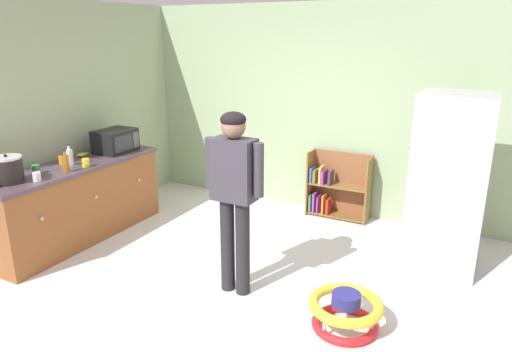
# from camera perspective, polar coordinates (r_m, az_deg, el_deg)

# --- Properties ---
(ground_plane) EXTENTS (12.00, 12.00, 0.00)m
(ground_plane) POSITION_cam_1_polar(r_m,az_deg,el_deg) (4.53, -2.08, -13.41)
(ground_plane) COLOR silver
(ground_plane) RESTS_ON ground
(back_wall) EXTENTS (5.20, 0.06, 2.70)m
(back_wall) POSITION_cam_1_polar(r_m,az_deg,el_deg) (6.11, 8.78, 7.98)
(back_wall) COLOR #9BB588
(back_wall) RESTS_ON ground
(left_side_wall) EXTENTS (0.06, 2.99, 2.70)m
(left_side_wall) POSITION_cam_1_polar(r_m,az_deg,el_deg) (6.28, -19.84, 7.41)
(left_side_wall) COLOR #9FB088
(left_side_wall) RESTS_ON ground
(kitchen_counter) EXTENTS (0.65, 2.16, 0.90)m
(kitchen_counter) POSITION_cam_1_polar(r_m,az_deg,el_deg) (5.71, -21.29, -2.98)
(kitchen_counter) COLOR brown
(kitchen_counter) RESTS_ON ground
(refrigerator) EXTENTS (0.73, 0.68, 1.78)m
(refrigerator) POSITION_cam_1_polar(r_m,az_deg,el_deg) (4.95, 22.74, -0.81)
(refrigerator) COLOR #B7BABF
(refrigerator) RESTS_ON ground
(bookshelf) EXTENTS (0.80, 0.28, 0.85)m
(bookshelf) POSITION_cam_1_polar(r_m,az_deg,el_deg) (6.11, 9.75, -1.56)
(bookshelf) COLOR brown
(bookshelf) RESTS_ON ground
(standing_person) EXTENTS (0.57, 0.22, 1.69)m
(standing_person) POSITION_cam_1_polar(r_m,az_deg,el_deg) (4.03, -2.71, -1.36)
(standing_person) COLOR #252427
(standing_person) RESTS_ON ground
(baby_walker) EXTENTS (0.60, 0.60, 0.32)m
(baby_walker) POSITION_cam_1_polar(r_m,az_deg,el_deg) (3.95, 11.01, -16.11)
(baby_walker) COLOR red
(baby_walker) RESTS_ON ground
(microwave) EXTENTS (0.37, 0.48, 0.28)m
(microwave) POSITION_cam_1_polar(r_m,az_deg,el_deg) (5.98, -17.03, 4.20)
(microwave) COLOR black
(microwave) RESTS_ON kitchen_counter
(crock_pot) EXTENTS (0.29, 0.29, 0.29)m
(crock_pot) POSITION_cam_1_polar(r_m,az_deg,el_deg) (5.14, -28.42, 0.70)
(crock_pot) COLOR black
(crock_pot) RESTS_ON kitchen_counter
(banana_bunch) EXTENTS (0.12, 0.16, 0.04)m
(banana_bunch) POSITION_cam_1_polar(r_m,az_deg,el_deg) (5.89, -20.61, 2.52)
(banana_bunch) COLOR yellow
(banana_bunch) RESTS_ON kitchen_counter
(amber_bottle) EXTENTS (0.07, 0.07, 0.25)m
(amber_bottle) POSITION_cam_1_polar(r_m,az_deg,el_deg) (5.28, -22.50, 1.50)
(amber_bottle) COLOR #9E661E
(amber_bottle) RESTS_ON kitchen_counter
(clear_bottle) EXTENTS (0.07, 0.07, 0.25)m
(clear_bottle) POSITION_cam_1_polar(r_m,az_deg,el_deg) (5.53, -22.06, 2.22)
(clear_bottle) COLOR silver
(clear_bottle) RESTS_ON kitchen_counter
(yellow_cup) EXTENTS (0.08, 0.08, 0.09)m
(yellow_cup) POSITION_cam_1_polar(r_m,az_deg,el_deg) (5.41, -20.34, 1.55)
(yellow_cup) COLOR yellow
(yellow_cup) RESTS_ON kitchen_counter
(orange_cup) EXTENTS (0.08, 0.08, 0.09)m
(orange_cup) POSITION_cam_1_polar(r_m,az_deg,el_deg) (5.64, -22.86, 1.86)
(orange_cup) COLOR orange
(orange_cup) RESTS_ON kitchen_counter
(white_cup) EXTENTS (0.08, 0.08, 0.09)m
(white_cup) POSITION_cam_1_polar(r_m,az_deg,el_deg) (5.08, -25.54, -0.06)
(white_cup) COLOR white
(white_cup) RESTS_ON kitchen_counter
(green_cup) EXTENTS (0.08, 0.08, 0.09)m
(green_cup) POSITION_cam_1_polar(r_m,az_deg,el_deg) (5.35, -25.60, 0.74)
(green_cup) COLOR green
(green_cup) RESTS_ON kitchen_counter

